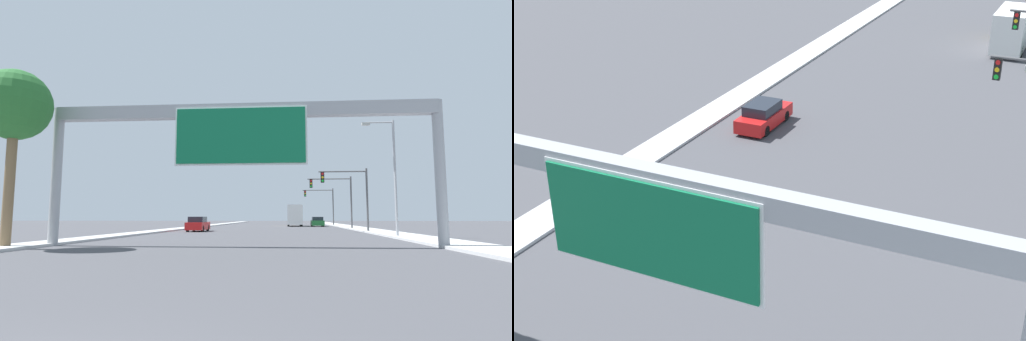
% 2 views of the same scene
% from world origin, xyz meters
% --- Properties ---
extents(median_strip_left, '(2.00, 120.00, 0.15)m').
position_xyz_m(median_strip_left, '(-10.75, 60.00, 0.07)').
color(median_strip_left, '#BDBDBD').
rests_on(median_strip_left, ground).
extents(sign_gantry, '(20.42, 0.73, 7.38)m').
position_xyz_m(sign_gantry, '(0.00, 17.91, 5.86)').
color(sign_gantry, '#9EA0A5').
rests_on(sign_gantry, ground).
extents(car_near_left, '(1.74, 4.42, 1.52)m').
position_xyz_m(car_near_left, '(-7.00, 39.11, 0.72)').
color(car_near_left, red).
rests_on(car_near_left, ground).
extents(truck_box_primary, '(2.34, 8.23, 3.40)m').
position_xyz_m(truck_box_primary, '(3.50, 63.31, 1.72)').
color(truck_box_primary, yellow).
rests_on(truck_box_primary, ground).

